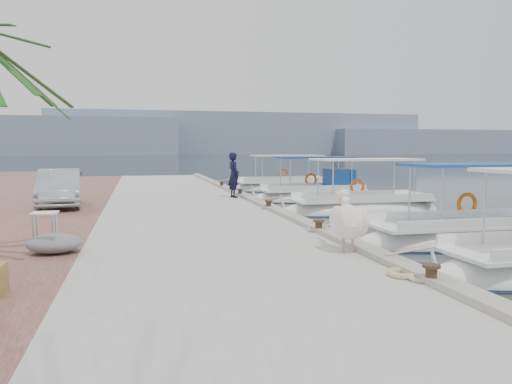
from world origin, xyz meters
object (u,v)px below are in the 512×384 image
fishing_caique_b (479,239)px  fishing_caique_d (314,197)px  parked_car (59,188)px  fishing_caique_e (284,188)px  fisherman (234,175)px  fishing_caique_c (361,210)px  pelican (348,220)px

fishing_caique_b → fishing_caique_d: (-0.54, 11.90, 0.07)m
fishing_caique_d → parked_car: fishing_caique_d is taller
fishing_caique_e → fisherman: fisherman is taller
fishing_caique_b → fishing_caique_c: 6.84m
parked_car → fishing_caique_d: bearing=14.5°
fishing_caique_d → fisherman: (-4.65, -2.51, 1.29)m
fishing_caique_c → fisherman: fisherman is taller
pelican → fishing_caique_b: bearing=25.8°
fishing_caique_e → parked_car: 15.97m
pelican → parked_car: size_ratio=0.40×
fishing_caique_b → fishing_caique_c: bearing=93.0°
fishing_caique_c → pelican: (-4.69, -9.27, 1.04)m
fishing_caique_d → pelican: 15.06m
fishing_caique_e → parked_car: bearing=-137.9°
fishing_caique_e → fisherman: size_ratio=3.66×
fishing_caique_d → fisherman: size_ratio=3.27×
fishing_caique_d → fishing_caique_b: bearing=-87.4°
fishing_caique_d → parked_car: size_ratio=1.54×
fishing_caique_d → pelican: fishing_caique_d is taller
fishing_caique_b → fisherman: fisherman is taller
fishing_caique_d → parked_car: 12.36m
fishing_caique_b → pelican: fishing_caique_b is taller
fishing_caique_b → fishing_caique_e: 18.29m
fisherman → fishing_caique_c: bearing=-130.2°
pelican → fisherman: size_ratio=0.84×
pelican → fishing_caique_e: bearing=77.0°
fisherman → pelican: bearing=168.4°
fishing_caique_b → parked_car: (-12.09, 7.61, 1.06)m
fishing_caique_b → fisherman: (-5.18, 9.39, 1.36)m
fishing_caique_c → fishing_caique_d: 5.07m
fishing_caique_e → fishing_caique_b: bearing=-89.2°
fishing_caique_c → pelican: fishing_caique_c is taller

